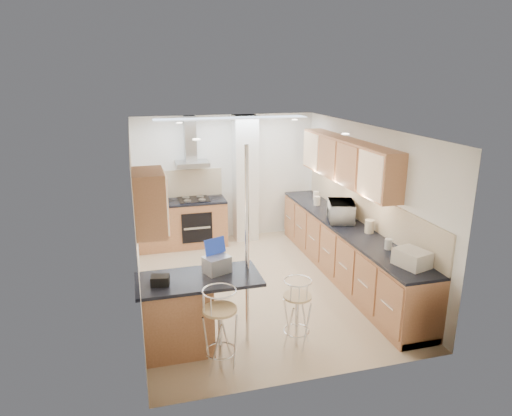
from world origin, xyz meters
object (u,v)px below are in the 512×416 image
object	(u,v)px
laptop	(217,265)
bread_bin	(412,258)
microwave	(341,211)
bar_stool_near	(220,330)
bar_stool_end	(297,313)

from	to	relation	value
laptop	bread_bin	size ratio (longest dim) A/B	0.74
microwave	bread_bin	world-z (taller)	microwave
bar_stool_near	bar_stool_end	bearing A→B (deg)	-2.96
laptop	bar_stool_end	distance (m)	1.15
bar_stool_end	bread_bin	size ratio (longest dim) A/B	2.21
microwave	bar_stool_end	size ratio (longest dim) A/B	0.66
bar_stool_near	bread_bin	distance (m)	2.57
microwave	laptop	xyz separation A→B (m)	(-2.36, -1.51, -0.04)
microwave	laptop	world-z (taller)	microwave
laptop	bar_stool_end	world-z (taller)	laptop
bread_bin	microwave	bearing A→B (deg)	75.67
microwave	bar_stool_end	bearing A→B (deg)	160.12
microwave	bar_stool_near	world-z (taller)	microwave
microwave	bread_bin	distance (m)	1.92
laptop	bar_stool_end	xyz separation A→B (m)	(0.92, -0.36, -0.59)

